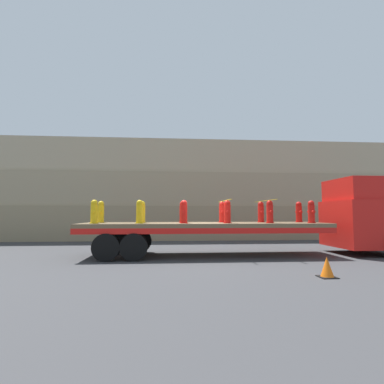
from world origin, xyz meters
The scene contains 19 objects.
ground_plane centered at (0.00, 0.00, 0.00)m, with size 120.00×120.00×0.00m, color #38383A.
rock_cliff centered at (0.00, 8.05, 3.16)m, with size 60.00×3.30×6.33m.
truck_cab centered at (6.65, 0.00, 1.52)m, with size 2.54×2.67×3.05m.
flatbed_trailer centered at (-0.68, 0.00, 1.03)m, with size 9.41×2.61×1.27m.
fire_hydrant_yellow_near_0 centered at (-4.11, -0.55, 1.70)m, with size 0.31×0.47×0.87m.
fire_hydrant_yellow_far_0 centered at (-4.11, 0.55, 1.70)m, with size 0.31×0.47×0.87m.
fire_hydrant_yellow_near_1 centered at (-2.46, -0.55, 1.70)m, with size 0.31×0.47×0.87m.
fire_hydrant_yellow_far_1 centered at (-2.46, 0.55, 1.70)m, with size 0.31×0.47×0.87m.
fire_hydrant_red_near_2 centered at (-0.82, -0.55, 1.70)m, with size 0.31×0.47×0.87m.
fire_hydrant_red_far_2 centered at (-0.82, 0.55, 1.70)m, with size 0.31×0.47×0.87m.
fire_hydrant_red_near_3 centered at (0.82, -0.55, 1.70)m, with size 0.31×0.47×0.87m.
fire_hydrant_red_far_3 centered at (0.82, 0.55, 1.70)m, with size 0.31×0.47×0.87m.
fire_hydrant_red_near_4 centered at (2.46, -0.55, 1.70)m, with size 0.31×0.47×0.87m.
fire_hydrant_red_far_4 centered at (2.46, 0.55, 1.70)m, with size 0.31×0.47×0.87m.
fire_hydrant_red_near_5 centered at (4.11, -0.55, 1.70)m, with size 0.31×0.47×0.87m.
fire_hydrant_red_far_5 centered at (4.11, 0.55, 1.70)m, with size 0.31×0.47×0.87m.
cargo_strap_rear centered at (0.82, 0.00, 2.15)m, with size 0.05×2.71×0.01m.
cargo_strap_middle centered at (2.46, 0.00, 2.15)m, with size 0.05×2.71×0.01m.
traffic_cone centered at (2.67, -4.23, 0.26)m, with size 0.43×0.43×0.53m.
Camera 1 is at (-1.40, -11.73, 1.63)m, focal length 28.00 mm.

